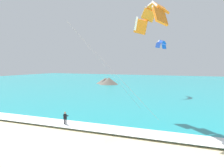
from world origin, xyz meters
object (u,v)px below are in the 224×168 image
(surfboard, at_px, (65,126))
(kitesurfer, at_px, (65,118))
(kite_primary, at_px, (152,15))
(kite_distant, at_px, (162,43))

(surfboard, height_order, kitesurfer, kitesurfer)
(kite_primary, bearing_deg, surfboard, -146.32)
(kitesurfer, relative_size, kite_distant, 0.32)
(kite_primary, relative_size, kite_distant, 2.46)
(surfboard, distance_m, kitesurfer, 0.91)
(kitesurfer, relative_size, kite_primary, 0.13)
(surfboard, distance_m, kite_primary, 16.58)
(surfboard, distance_m, kite_distant, 33.75)
(kite_distant, bearing_deg, kitesurfer, -97.18)
(surfboard, relative_size, kitesurfer, 0.86)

